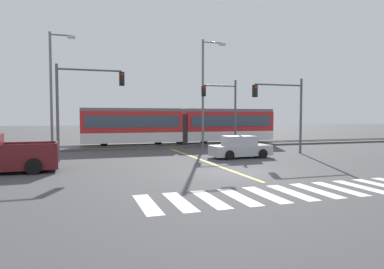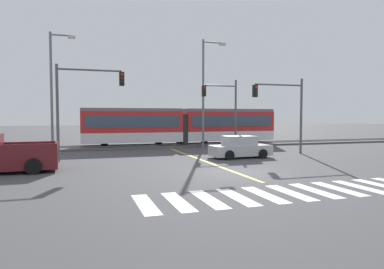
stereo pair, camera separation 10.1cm
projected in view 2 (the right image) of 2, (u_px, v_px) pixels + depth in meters
ground_plane at (236, 173)px, 17.43m from camera, size 200.00×200.00×0.00m
track_bed at (166, 146)px, 32.35m from camera, size 120.00×4.00×0.18m
rail_near at (167, 145)px, 31.65m from camera, size 120.00×0.08×0.10m
rail_far at (164, 144)px, 33.02m from camera, size 120.00×0.08×0.10m
light_rail_tram at (182, 125)px, 32.72m from camera, size 18.50×2.64×3.43m
crosswalk_stripe_0 at (145, 204)px, 11.17m from camera, size 0.58×2.80×0.01m
crosswalk_stripe_1 at (178, 202)px, 11.51m from camera, size 0.58×2.80×0.01m
crosswalk_stripe_2 at (208, 199)px, 11.85m from camera, size 0.58×2.80×0.01m
crosswalk_stripe_3 at (237, 197)px, 12.19m from camera, size 0.58×2.80×0.01m
crosswalk_stripe_4 at (264, 195)px, 12.53m from camera, size 0.58×2.80×0.01m
crosswalk_stripe_5 at (290, 193)px, 12.87m from camera, size 0.58×2.80×0.01m
crosswalk_stripe_6 at (315, 191)px, 13.21m from camera, size 0.58×2.80×0.01m
crosswalk_stripe_7 at (338, 189)px, 13.55m from camera, size 0.58×2.80×0.01m
crosswalk_stripe_8 at (360, 187)px, 13.89m from camera, size 0.58×2.80×0.01m
crosswalk_stripe_9 at (381, 185)px, 14.23m from camera, size 0.58×2.80×0.01m
lane_centre_line at (201, 160)px, 22.61m from camera, size 0.20×16.47×0.01m
sedan_crossing at (240, 148)px, 23.72m from camera, size 4.26×2.04×1.52m
traffic_light_mid_right at (285, 104)px, 25.93m from camera, size 4.25×0.38×5.78m
traffic_light_far_right at (225, 104)px, 30.01m from camera, size 3.25×0.38×6.09m
traffic_light_mid_left at (81, 96)px, 21.82m from camera, size 4.25×0.38×6.15m
street_lamp_west at (54, 86)px, 26.37m from camera, size 1.93×0.28×9.33m
street_lamp_centre at (205, 88)px, 30.13m from camera, size 2.20×0.28×9.59m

